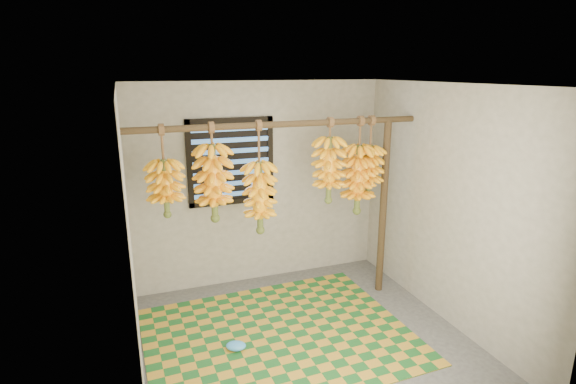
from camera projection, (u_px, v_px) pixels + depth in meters
name	position (u px, v px, depth m)	size (l,w,h in m)	color
floor	(308.00, 343.00, 4.29)	(3.00, 3.00, 0.01)	#454545
ceiling	(311.00, 84.00, 3.65)	(3.00, 3.00, 0.01)	silver
wall_back	(260.00, 184.00, 5.33)	(3.00, 0.01, 2.40)	gray
wall_left	(130.00, 246.00, 3.47)	(0.01, 3.00, 2.40)	gray
wall_right	(448.00, 206.00, 4.47)	(0.01, 3.00, 2.40)	gray
window	(231.00, 162.00, 5.11)	(1.00, 0.04, 1.00)	black
hanging_pole	(283.00, 124.00, 4.39)	(0.06, 0.06, 3.00)	#47351E
support_post	(383.00, 209.00, 5.06)	(0.08, 0.08, 2.00)	#47351E
woven_mat	(279.00, 335.00, 4.39)	(2.50, 2.00, 0.01)	#1A5A22
plastic_bag	(236.00, 346.00, 4.15)	(0.19, 0.14, 0.08)	#409AEF
banana_bunch_a	(166.00, 188.00, 4.15)	(0.34, 0.34, 0.87)	brown
banana_bunch_b	(214.00, 183.00, 4.30)	(0.35, 0.35, 0.96)	brown
banana_bunch_c	(260.00, 197.00, 4.50)	(0.32, 0.32, 1.14)	brown
banana_bunch_d	(329.00, 170.00, 4.70)	(0.34, 0.34, 0.90)	brown
banana_bunch_e	(358.00, 179.00, 4.85)	(0.35, 0.35, 1.06)	brown
banana_bunch_f	(369.00, 171.00, 4.87)	(0.31, 0.31, 0.87)	brown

